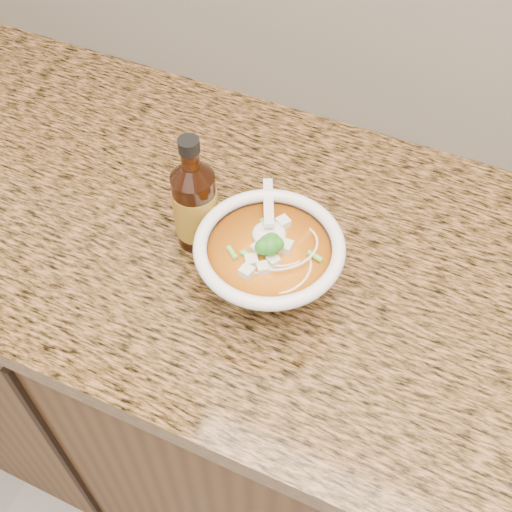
% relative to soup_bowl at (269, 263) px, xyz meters
% --- Properties ---
extents(cabinet, '(4.00, 0.65, 0.86)m').
position_rel_soup_bowl_xyz_m(cabinet, '(0.19, 0.08, -0.52)').
color(cabinet, '#331E0F').
rests_on(cabinet, ground).
extents(counter_slab, '(4.00, 0.68, 0.04)m').
position_rel_soup_bowl_xyz_m(counter_slab, '(0.19, 0.08, -0.07)').
color(counter_slab, '#935C36').
rests_on(counter_slab, cabinet).
extents(soup_bowl, '(0.21, 0.23, 0.12)m').
position_rel_soup_bowl_xyz_m(soup_bowl, '(0.00, 0.00, 0.00)').
color(soup_bowl, white).
rests_on(soup_bowl, counter_slab).
extents(hot_sauce_bottle, '(0.07, 0.07, 0.20)m').
position_rel_soup_bowl_xyz_m(hot_sauce_bottle, '(-0.13, 0.03, 0.03)').
color(hot_sauce_bottle, '#321306').
rests_on(hot_sauce_bottle, counter_slab).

